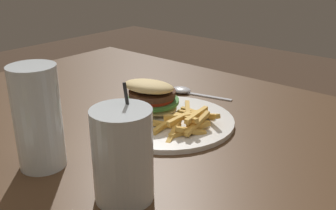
{
  "coord_description": "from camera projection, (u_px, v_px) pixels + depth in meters",
  "views": [
    {
      "loc": [
        -0.39,
        0.35,
        1.11
      ],
      "look_at": [
        0.09,
        -0.22,
        0.81
      ],
      "focal_mm": 42.0,
      "sensor_mm": 36.0,
      "label": 1
    }
  ],
  "objects": [
    {
      "name": "meal_plate_near",
      "position": [
        161.0,
        109.0,
        0.83
      ],
      "size": [
        0.28,
        0.28,
        0.09
      ],
      "color": "white",
      "rests_on": "dining_table"
    },
    {
      "name": "juice_glass",
      "position": [
        123.0,
        159.0,
        0.55
      ],
      "size": [
        0.09,
        0.09,
        0.17
      ],
      "color": "silver",
      "rests_on": "dining_table"
    },
    {
      "name": "beer_glass",
      "position": [
        38.0,
        121.0,
        0.63
      ],
      "size": [
        0.08,
        0.08,
        0.17
      ],
      "color": "silver",
      "rests_on": "dining_table"
    },
    {
      "name": "spoon",
      "position": [
        184.0,
        91.0,
        0.99
      ],
      "size": [
        0.16,
        0.06,
        0.01
      ],
      "rotation": [
        0.0,
        0.0,
        0.24
      ],
      "color": "silver",
      "rests_on": "dining_table"
    }
  ]
}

